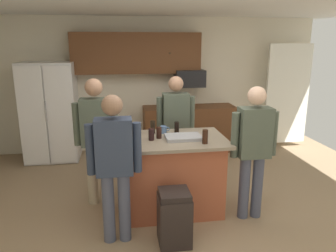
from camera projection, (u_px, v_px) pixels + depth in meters
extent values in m
plane|color=#937A5B|center=(184.00, 215.00, 4.11)|extent=(7.04, 7.04, 0.00)
cube|color=beige|center=(157.00, 85.00, 6.45)|extent=(6.40, 0.10, 2.60)
cube|color=white|center=(287.00, 95.00, 6.50)|extent=(0.90, 0.06, 2.00)
cube|color=brown|center=(137.00, 53.00, 6.05)|extent=(2.40, 0.35, 0.75)
sphere|color=#4C3823|center=(170.00, 53.00, 5.95)|extent=(0.04, 0.04, 0.04)
cube|color=brown|center=(189.00, 129.00, 6.45)|extent=(1.80, 0.60, 0.90)
sphere|color=#4C3823|center=(215.00, 132.00, 6.22)|extent=(0.04, 0.04, 0.04)
cube|color=white|center=(51.00, 112.00, 5.88)|extent=(0.93, 0.70, 1.79)
cube|color=white|center=(32.00, 117.00, 5.49)|extent=(0.44, 0.04, 1.71)
cube|color=white|center=(61.00, 116.00, 5.56)|extent=(0.44, 0.04, 1.71)
cylinder|color=#B2B2B7|center=(46.00, 112.00, 5.48)|extent=(0.02, 0.02, 0.35)
cube|color=black|center=(190.00, 78.00, 6.22)|extent=(0.56, 0.40, 0.32)
cube|color=#AD5638|center=(172.00, 176.00, 4.14)|extent=(1.21, 0.76, 0.93)
cube|color=gray|center=(172.00, 140.00, 4.02)|extent=(1.35, 0.90, 0.04)
cylinder|color=tan|center=(92.00, 175.00, 4.31)|extent=(0.13, 0.13, 0.82)
cylinder|color=tan|center=(105.00, 174.00, 4.34)|extent=(0.13, 0.13, 0.82)
cube|color=#4C5647|center=(96.00, 122.00, 4.14)|extent=(0.38, 0.22, 0.62)
sphere|color=tan|center=(94.00, 87.00, 4.03)|extent=(0.22, 0.22, 0.22)
cylinder|color=#4C5647|center=(76.00, 124.00, 4.11)|extent=(0.09, 0.09, 0.55)
cylinder|color=#4C5647|center=(115.00, 123.00, 4.18)|extent=(0.09, 0.09, 0.55)
cylinder|color=#232D4C|center=(170.00, 159.00, 4.92)|extent=(0.13, 0.13, 0.80)
cylinder|color=#232D4C|center=(181.00, 158.00, 4.95)|extent=(0.13, 0.13, 0.80)
cube|color=#4C5647|center=(176.00, 114.00, 4.76)|extent=(0.38, 0.22, 0.60)
sphere|color=tan|center=(176.00, 84.00, 4.64)|extent=(0.22, 0.22, 0.22)
cylinder|color=#4C5647|center=(160.00, 115.00, 4.73)|extent=(0.09, 0.09, 0.54)
cylinder|color=#4C5647|center=(192.00, 114.00, 4.80)|extent=(0.09, 0.09, 0.54)
cylinder|color=#4C5166|center=(244.00, 188.00, 3.96)|extent=(0.13, 0.13, 0.80)
cylinder|color=#4C5166|center=(257.00, 187.00, 3.98)|extent=(0.13, 0.13, 0.80)
cube|color=#4C5647|center=(254.00, 133.00, 3.79)|extent=(0.38, 0.22, 0.60)
sphere|color=beige|center=(257.00, 96.00, 3.68)|extent=(0.22, 0.22, 0.22)
cylinder|color=#4C5647|center=(235.00, 135.00, 3.76)|extent=(0.09, 0.09, 0.54)
cylinder|color=#4C5647|center=(273.00, 133.00, 3.83)|extent=(0.09, 0.09, 0.54)
cylinder|color=#4C5166|center=(109.00, 208.00, 3.48)|extent=(0.13, 0.13, 0.79)
cylinder|color=#4C5166|center=(124.00, 207.00, 3.50)|extent=(0.13, 0.13, 0.79)
cube|color=#2D384C|center=(114.00, 147.00, 3.32)|extent=(0.38, 0.22, 0.59)
sphere|color=#8C664C|center=(112.00, 105.00, 3.21)|extent=(0.21, 0.21, 0.21)
cylinder|color=#2D384C|center=(90.00, 150.00, 3.29)|extent=(0.09, 0.09, 0.53)
cylinder|color=#2D384C|center=(137.00, 147.00, 3.36)|extent=(0.09, 0.09, 0.53)
cylinder|color=black|center=(151.00, 134.00, 3.92)|extent=(0.07, 0.07, 0.14)
cylinder|color=#4C6B99|center=(163.00, 130.00, 4.23)|extent=(0.09, 0.09, 0.10)
torus|color=#4C6B99|center=(168.00, 129.00, 4.24)|extent=(0.06, 0.01, 0.06)
cylinder|color=black|center=(153.00, 127.00, 4.21)|extent=(0.06, 0.06, 0.17)
cylinder|color=#4C6B99|center=(130.00, 142.00, 3.70)|extent=(0.09, 0.09, 0.09)
torus|color=#4C6B99|center=(136.00, 141.00, 3.71)|extent=(0.06, 0.01, 0.06)
cylinder|color=black|center=(205.00, 137.00, 3.79)|extent=(0.07, 0.07, 0.17)
cylinder|color=black|center=(177.00, 127.00, 4.25)|extent=(0.06, 0.06, 0.15)
cylinder|color=black|center=(159.00, 133.00, 4.00)|extent=(0.07, 0.07, 0.14)
cube|color=#B7B7BC|center=(183.00, 138.00, 3.99)|extent=(0.44, 0.30, 0.02)
cube|color=#A8A8AD|center=(183.00, 136.00, 3.98)|extent=(0.44, 0.30, 0.02)
cube|color=black|center=(174.00, 220.00, 3.47)|extent=(0.34, 0.34, 0.55)
cube|color=black|center=(174.00, 194.00, 3.40)|extent=(0.32, 0.32, 0.06)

